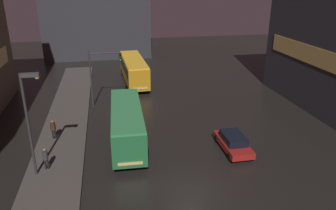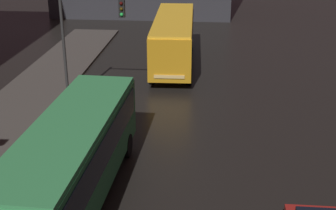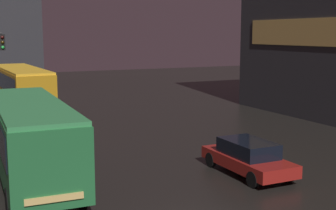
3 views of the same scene
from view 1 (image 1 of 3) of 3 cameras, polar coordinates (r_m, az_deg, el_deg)
name	(u,v)px [view 1 (image 1 of 3)]	position (r m, az deg, el deg)	size (l,w,h in m)	color
ground_plane	(190,191)	(22.27, 3.81, -14.70)	(120.00, 120.00, 0.00)	black
sidewalk_left	(63,135)	(30.61, -17.76, -5.00)	(4.00, 48.00, 0.15)	#47423D
bus_near	(127,121)	(27.43, -7.18, -2.86)	(2.88, 10.24, 3.17)	#236B38
bus_far	(134,68)	(43.71, -5.99, 6.41)	(2.97, 11.08, 3.30)	orange
car_taxi	(233,142)	(27.06, 11.27, -6.34)	(1.89, 4.51, 1.42)	maroon
pedestrian_near	(53,128)	(29.62, -19.39, -3.74)	(0.56, 0.56, 1.69)	black
pedestrian_mid	(46,157)	(25.25, -20.55, -8.48)	(0.37, 0.37, 1.66)	black
traffic_light_main	(102,69)	(35.52, -11.48, 6.21)	(3.43, 0.35, 6.11)	#2D2D2D
street_lamp_sidewalk	(30,109)	(23.24, -22.95, -0.70)	(1.25, 0.36, 7.36)	#2D2D2D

